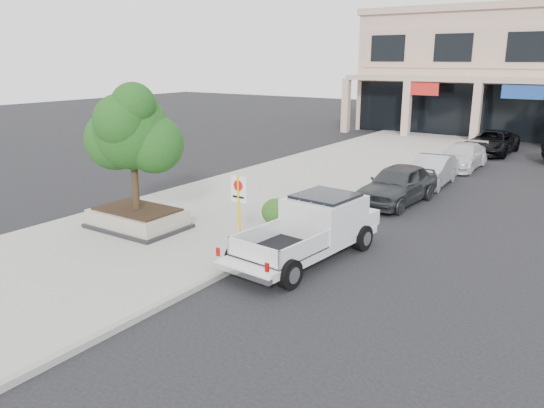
{
  "coord_description": "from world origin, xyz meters",
  "views": [
    {
      "loc": [
        7.07,
        -11.49,
        5.71
      ],
      "look_at": [
        -1.75,
        1.5,
        1.4
      ],
      "focal_mm": 35.0,
      "sensor_mm": 36.0,
      "label": 1
    }
  ],
  "objects_px": {
    "pickup_truck": "(305,231)",
    "no_parking_sign": "(239,203)",
    "curb_car_a": "(398,184)",
    "curb_car_c": "(462,156)",
    "planter_tree": "(138,132)",
    "curb_car_d": "(492,142)",
    "curb_car_b": "(431,171)",
    "planter": "(138,218)"
  },
  "relations": [
    {
      "from": "no_parking_sign",
      "to": "curb_car_d",
      "type": "bearing_deg",
      "value": 84.63
    },
    {
      "from": "pickup_truck",
      "to": "no_parking_sign",
      "type": "bearing_deg",
      "value": -149.67
    },
    {
      "from": "pickup_truck",
      "to": "curb_car_c",
      "type": "height_order",
      "value": "pickup_truck"
    },
    {
      "from": "planter",
      "to": "planter_tree",
      "type": "xyz_separation_m",
      "value": [
        0.13,
        0.15,
        2.94
      ]
    },
    {
      "from": "no_parking_sign",
      "to": "curb_car_b",
      "type": "relative_size",
      "value": 0.54
    },
    {
      "from": "pickup_truck",
      "to": "curb_car_c",
      "type": "relative_size",
      "value": 1.24
    },
    {
      "from": "pickup_truck",
      "to": "planter_tree",
      "type": "bearing_deg",
      "value": -167.2
    },
    {
      "from": "pickup_truck",
      "to": "curb_car_a",
      "type": "xyz_separation_m",
      "value": [
        -0.11,
        7.56,
        -0.1
      ]
    },
    {
      "from": "curb_car_c",
      "to": "curb_car_a",
      "type": "bearing_deg",
      "value": -91.22
    },
    {
      "from": "planter",
      "to": "curb_car_b",
      "type": "distance_m",
      "value": 13.7
    },
    {
      "from": "curb_car_a",
      "to": "curb_car_c",
      "type": "xyz_separation_m",
      "value": [
        0.24,
        8.72,
        -0.13
      ]
    },
    {
      "from": "curb_car_a",
      "to": "no_parking_sign",
      "type": "bearing_deg",
      "value": -96.68
    },
    {
      "from": "curb_car_a",
      "to": "curb_car_b",
      "type": "distance_m",
      "value": 3.8
    },
    {
      "from": "planter",
      "to": "pickup_truck",
      "type": "xyz_separation_m",
      "value": [
        6.03,
        0.93,
        0.42
      ]
    },
    {
      "from": "planter_tree",
      "to": "no_parking_sign",
      "type": "distance_m",
      "value": 4.51
    },
    {
      "from": "planter_tree",
      "to": "curb_car_c",
      "type": "height_order",
      "value": "planter_tree"
    },
    {
      "from": "planter",
      "to": "planter_tree",
      "type": "distance_m",
      "value": 2.95
    },
    {
      "from": "pickup_truck",
      "to": "curb_car_d",
      "type": "distance_m",
      "value": 21.95
    },
    {
      "from": "planter",
      "to": "curb_car_b",
      "type": "relative_size",
      "value": 0.75
    },
    {
      "from": "planter_tree",
      "to": "curb_car_c",
      "type": "xyz_separation_m",
      "value": [
        6.02,
        17.05,
        -2.75
      ]
    },
    {
      "from": "curb_car_a",
      "to": "curb_car_b",
      "type": "bearing_deg",
      "value": 92.16
    },
    {
      "from": "planter_tree",
      "to": "curb_car_b",
      "type": "bearing_deg",
      "value": 63.92
    },
    {
      "from": "pickup_truck",
      "to": "curb_car_b",
      "type": "relative_size",
      "value": 1.34
    },
    {
      "from": "planter_tree",
      "to": "curb_car_b",
      "type": "distance_m",
      "value": 13.77
    },
    {
      "from": "curb_car_d",
      "to": "planter",
      "type": "bearing_deg",
      "value": -103.84
    },
    {
      "from": "curb_car_b",
      "to": "curb_car_c",
      "type": "distance_m",
      "value": 4.92
    },
    {
      "from": "curb_car_c",
      "to": "planter_tree",
      "type": "bearing_deg",
      "value": -109.12
    },
    {
      "from": "curb_car_b",
      "to": "curb_car_a",
      "type": "bearing_deg",
      "value": -94.47
    },
    {
      "from": "curb_car_b",
      "to": "curb_car_c",
      "type": "height_order",
      "value": "curb_car_b"
    },
    {
      "from": "curb_car_a",
      "to": "curb_car_b",
      "type": "relative_size",
      "value": 1.09
    },
    {
      "from": "curb_car_a",
      "to": "curb_car_c",
      "type": "distance_m",
      "value": 8.72
    },
    {
      "from": "no_parking_sign",
      "to": "curb_car_b",
      "type": "bearing_deg",
      "value": 81.6
    },
    {
      "from": "curb_car_b",
      "to": "no_parking_sign",
      "type": "bearing_deg",
      "value": -100.59
    },
    {
      "from": "curb_car_c",
      "to": "no_parking_sign",
      "type": "bearing_deg",
      "value": -95.95
    },
    {
      "from": "pickup_truck",
      "to": "curb_car_a",
      "type": "relative_size",
      "value": 1.22
    },
    {
      "from": "no_parking_sign",
      "to": "curb_car_c",
      "type": "bearing_deg",
      "value": 83.72
    },
    {
      "from": "planter",
      "to": "planter_tree",
      "type": "bearing_deg",
      "value": 48.97
    },
    {
      "from": "no_parking_sign",
      "to": "curb_car_b",
      "type": "distance_m",
      "value": 12.34
    },
    {
      "from": "pickup_truck",
      "to": "curb_car_b",
      "type": "bearing_deg",
      "value": 95.1
    },
    {
      "from": "curb_car_a",
      "to": "curb_car_d",
      "type": "height_order",
      "value": "curb_car_a"
    },
    {
      "from": "curb_car_a",
      "to": "curb_car_c",
      "type": "height_order",
      "value": "curb_car_a"
    },
    {
      "from": "pickup_truck",
      "to": "curb_car_d",
      "type": "xyz_separation_m",
      "value": [
        0.38,
        21.95,
        -0.17
      ]
    }
  ]
}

